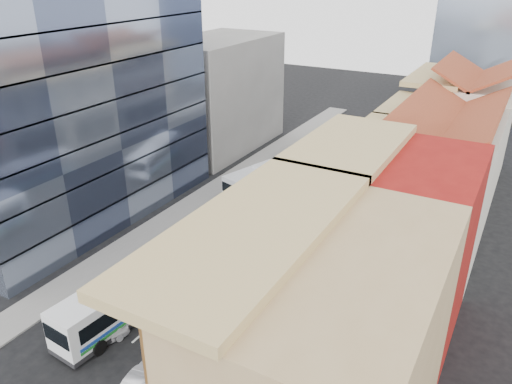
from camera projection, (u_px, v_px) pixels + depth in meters
The scene contains 13 objects.
sidewalk_right at pixel (339, 265), 40.47m from camera, with size 3.00×90.00×0.15m, color slate.
sidewalk_left at pixel (172, 218), 48.00m from camera, with size 3.00×90.00×0.15m, color slate.
shophouse_tan at pixel (329, 370), 22.08m from camera, with size 8.00×14.00×12.00m, color tan.
shophouse_red at pixel (399, 247), 31.59m from camera, with size 8.00×10.00×12.00m, color maroon.
shophouse_cream_near at pixel (429, 204), 39.54m from camera, with size 8.00×9.00×10.00m, color beige.
shophouse_cream_mid at pixel (449, 167), 46.68m from camera, with size 8.00×9.00×10.00m, color beige.
shophouse_cream_far at pixel (467, 132), 54.79m from camera, with size 8.00×12.00×11.00m, color beige.
office_tower at pixel (60, 57), 43.14m from camera, with size 12.00×26.00×30.00m, color #3D4660.
office_block_far at pixel (218, 94), 64.28m from camera, with size 10.00×18.00×14.00m, color gray.
bus_left_near at pixel (127, 294), 34.05m from camera, with size 2.64×11.27×3.61m, color white, non-canonical shape.
bus_left_far at pixel (265, 178), 52.93m from camera, with size 2.39×10.19×3.27m, color silver, non-canonical shape.
bus_right at pixel (289, 245), 40.37m from camera, with size 2.32×9.90×3.17m, color white, non-canonical shape.
sedan_left at pixel (101, 335), 32.05m from camera, with size 1.43×3.54×1.20m, color silver.
Camera 1 is at (19.33, -11.21, 22.40)m, focal length 35.00 mm.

